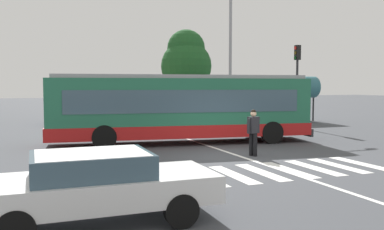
# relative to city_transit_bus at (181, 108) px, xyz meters

# --- Properties ---
(ground_plane) EXTENTS (160.00, 160.00, 0.00)m
(ground_plane) POSITION_rel_city_transit_bus_xyz_m (0.48, -4.00, -1.59)
(ground_plane) COLOR #424449
(city_transit_bus) EXTENTS (11.93, 4.11, 3.06)m
(city_transit_bus) POSITION_rel_city_transit_bus_xyz_m (0.00, 0.00, 0.00)
(city_transit_bus) COLOR black
(city_transit_bus) RESTS_ON ground_plane
(pedestrian_crossing_street) EXTENTS (0.56, 0.37, 1.72)m
(pedestrian_crossing_street) POSITION_rel_city_transit_bus_xyz_m (1.26, -4.28, -0.62)
(pedestrian_crossing_street) COLOR black
(pedestrian_crossing_street) RESTS_ON ground_plane
(foreground_sedan) EXTENTS (4.52, 1.91, 1.35)m
(foreground_sedan) POSITION_rel_city_transit_bus_xyz_m (-5.31, -9.87, -0.82)
(foreground_sedan) COLOR black
(foreground_sedan) RESTS_ON ground_plane
(parked_car_blue) EXTENTS (2.09, 4.60, 1.35)m
(parked_car_blue) POSITION_rel_city_transit_bus_xyz_m (-4.00, 11.52, -0.82)
(parked_car_blue) COLOR black
(parked_car_blue) RESTS_ON ground_plane
(parked_car_red) EXTENTS (1.90, 4.51, 1.35)m
(parked_car_red) POSITION_rel_city_transit_bus_xyz_m (-1.37, 11.54, -0.82)
(parked_car_red) COLOR black
(parked_car_red) RESTS_ON ground_plane
(parked_car_champagne) EXTENTS (2.00, 4.57, 1.35)m
(parked_car_champagne) POSITION_rel_city_transit_bus_xyz_m (1.21, 11.47, -0.82)
(parked_car_champagne) COLOR black
(parked_car_champagne) RESTS_ON ground_plane
(traffic_light_far_corner) EXTENTS (0.33, 0.32, 5.06)m
(traffic_light_far_corner) POSITION_rel_city_transit_bus_xyz_m (9.04, 4.02, 1.79)
(traffic_light_far_corner) COLOR #28282B
(traffic_light_far_corner) RESTS_ON ground_plane
(bus_stop_shelter) EXTENTS (4.51, 1.54, 3.25)m
(bus_stop_shelter) POSITION_rel_city_transit_bus_xyz_m (10.87, 7.66, 0.83)
(bus_stop_shelter) COLOR #28282B
(bus_stop_shelter) RESTS_ON ground_plane
(twin_arm_street_lamp) EXTENTS (4.01, 0.32, 10.38)m
(twin_arm_street_lamp) POSITION_rel_city_transit_bus_xyz_m (6.50, 8.11, 4.65)
(twin_arm_street_lamp) COLOR #939399
(twin_arm_street_lamp) RESTS_ON ground_plane
(background_tree_right) EXTENTS (3.95, 3.95, 6.96)m
(background_tree_right) POSITION_rel_city_transit_bus_xyz_m (5.20, 13.14, 2.91)
(background_tree_right) COLOR brown
(background_tree_right) RESTS_ON ground_plane
(crosswalk_painted_stripes) EXTENTS (6.13, 2.67, 0.01)m
(crosswalk_painted_stripes) POSITION_rel_city_transit_bus_xyz_m (0.98, -6.94, -1.58)
(crosswalk_painted_stripes) COLOR silver
(crosswalk_painted_stripes) RESTS_ON ground_plane
(lane_center_line) EXTENTS (0.16, 24.00, 0.01)m
(lane_center_line) POSITION_rel_city_transit_bus_xyz_m (0.77, -2.00, -1.58)
(lane_center_line) COLOR silver
(lane_center_line) RESTS_ON ground_plane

